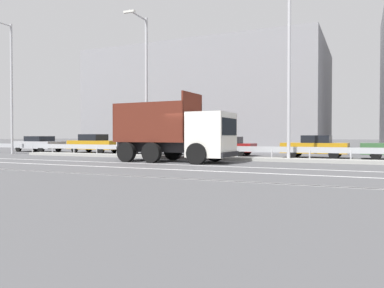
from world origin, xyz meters
TOP-DOWN VIEW (x-y plane):
  - ground_plane at (0.00, 0.00)m, footprint 320.00×320.00m
  - lane_strip_0 at (-1.43, -1.70)m, footprint 52.24×0.16m
  - lane_strip_1 at (-1.43, -4.07)m, footprint 52.24×0.16m
  - lane_strip_2 at (-1.43, -6.84)m, footprint 52.24×0.16m
  - lane_strip_3 at (-1.43, -6.88)m, footprint 52.24×0.16m
  - median_island at (0.00, 2.77)m, footprint 28.73×1.10m
  - median_guardrail at (0.00, 3.57)m, footprint 52.24×0.09m
  - dump_truck at (-0.59, 0.09)m, footprint 6.49×2.74m
  - median_road_sign at (-6.93, 2.77)m, footprint 0.67×0.16m
  - street_lamp_0 at (-16.74, 2.58)m, footprint 0.70×2.52m
  - street_lamp_1 at (-4.68, 2.58)m, footprint 0.71×2.22m
  - street_lamp_2 at (4.15, 2.66)m, footprint 0.71×2.46m
  - parked_car_0 at (-18.19, 6.70)m, footprint 4.98×2.29m
  - parked_car_1 at (-12.35, 7.05)m, footprint 4.80×2.10m
  - parked_car_2 at (-6.64, 7.28)m, footprint 4.64×1.80m
  - parked_car_3 at (-0.88, 7.44)m, footprint 3.82×1.92m
  - parked_car_4 at (5.06, 6.98)m, footprint 4.06×1.99m
  - background_building_0 at (-6.81, 19.28)m, footprint 22.95×14.14m

SIDE VIEW (x-z plane):
  - ground_plane at x=0.00m, z-range 0.00..0.00m
  - lane_strip_0 at x=-1.43m, z-range 0.00..0.01m
  - lane_strip_1 at x=-1.43m, z-range 0.00..0.01m
  - lane_strip_2 at x=-1.43m, z-range 0.00..0.01m
  - lane_strip_3 at x=-1.43m, z-range 0.00..0.01m
  - median_island at x=0.00m, z-range 0.00..0.18m
  - median_guardrail at x=0.00m, z-range 0.18..0.96m
  - parked_car_2 at x=-6.64m, z-range 0.03..1.27m
  - parked_car_3 at x=-0.88m, z-range 0.01..1.35m
  - parked_car_0 at x=-18.19m, z-range 0.02..1.39m
  - parked_car_4 at x=5.06m, z-range 0.01..1.43m
  - parked_car_1 at x=-12.35m, z-range 0.00..1.53m
  - median_road_sign at x=-6.93m, z-range 0.04..2.42m
  - dump_truck at x=-0.59m, z-range -0.49..3.13m
  - street_lamp_1 at x=-4.68m, z-range 0.48..9.31m
  - background_building_0 at x=-6.81m, z-range 0.00..10.03m
  - street_lamp_0 at x=-16.74m, z-range 0.53..10.46m
  - street_lamp_2 at x=4.15m, z-range 0.52..10.51m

